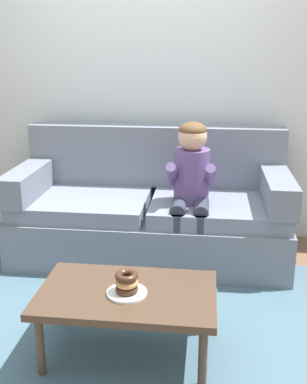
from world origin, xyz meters
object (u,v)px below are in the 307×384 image
(toy_controller, at_px, (73,304))
(person_child, at_px, (191,183))
(couch, at_px, (151,212))
(coffee_table, at_px, (127,298))
(donut, at_px, (127,289))

(toy_controller, bearing_deg, person_child, 32.80)
(couch, distance_m, person_child, 0.50)
(couch, height_order, coffee_table, couch)
(coffee_table, relative_size, person_child, 0.85)
(couch, xyz_separation_m, person_child, (0.32, -0.21, 0.32))
(coffee_table, relative_size, toy_controller, 4.13)
(toy_controller, bearing_deg, couch, 55.46)
(coffee_table, height_order, donut, donut)
(couch, distance_m, coffee_table, 1.30)
(couch, xyz_separation_m, toy_controller, (-0.39, -0.88, -0.33))
(coffee_table, distance_m, donut, 0.08)
(couch, relative_size, coffee_table, 2.24)
(couch, distance_m, donut, 1.33)
(donut, bearing_deg, couch, 91.73)
(donut, distance_m, toy_controller, 0.74)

